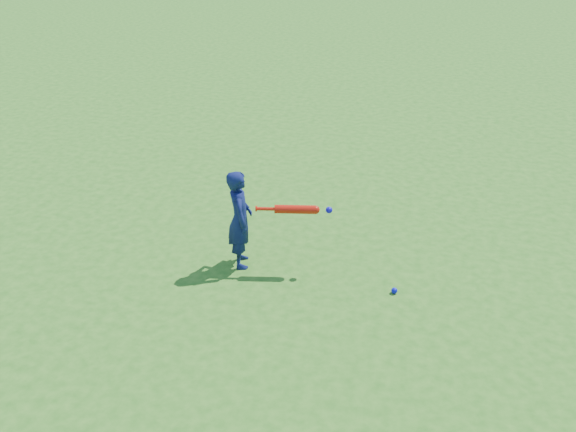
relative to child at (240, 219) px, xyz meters
name	(u,v)px	position (x,y,z in m)	size (l,w,h in m)	color
ground	(218,248)	(-0.36, 0.25, -0.54)	(80.00, 80.00, 0.00)	#2A6E1A
child	(240,219)	(0.00, 0.00, 0.00)	(0.39, 0.26, 1.08)	#0F184A
ground_ball_blue	(394,291)	(1.65, -0.17, -0.51)	(0.06, 0.06, 0.06)	#0B0FC4
bat_swing	(299,209)	(0.61, 0.07, 0.15)	(0.77, 0.21, 0.09)	red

